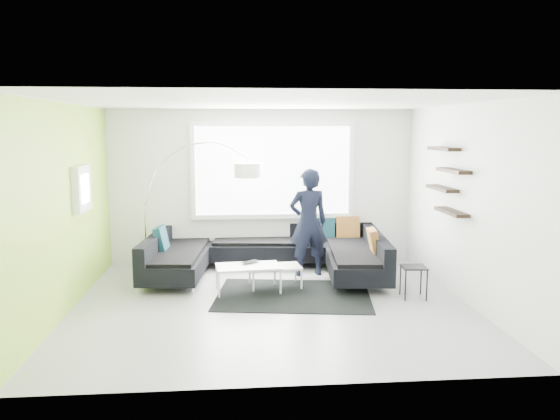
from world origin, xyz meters
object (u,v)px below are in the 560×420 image
object	(u,v)px
person	(308,222)
coffee_table	(262,276)
arc_lamp	(144,206)
sectional_sofa	(267,254)
side_table	(413,282)
laptop	(252,263)

from	to	relation	value
person	coffee_table	bearing A→B (deg)	34.94
arc_lamp	sectional_sofa	bearing A→B (deg)	-4.68
arc_lamp	person	xyz separation A→B (m)	(2.79, -0.65, -0.22)
side_table	person	xyz separation A→B (m)	(-1.36, 1.40, 0.66)
sectional_sofa	arc_lamp	size ratio (longest dim) A/B	1.82
laptop	coffee_table	bearing A→B (deg)	-49.01
sectional_sofa	side_table	world-z (taller)	sectional_sofa
coffee_table	arc_lamp	size ratio (longest dim) A/B	0.55
side_table	laptop	distance (m)	2.42
sectional_sofa	arc_lamp	xyz separation A→B (m)	(-2.10, 0.62, 0.75)
sectional_sofa	coffee_table	size ratio (longest dim) A/B	3.30
coffee_table	side_table	distance (m)	2.27
coffee_table	side_table	xyz separation A→B (m)	(2.18, -0.62, 0.03)
coffee_table	side_table	world-z (taller)	side_table
side_table	person	size ratio (longest dim) A/B	0.26
coffee_table	laptop	size ratio (longest dim) A/B	3.38
arc_lamp	person	bearing A→B (deg)	-1.43
sectional_sofa	coffee_table	world-z (taller)	sectional_sofa
arc_lamp	person	distance (m)	2.88
coffee_table	sectional_sofa	bearing A→B (deg)	75.65
sectional_sofa	person	world-z (taller)	person
sectional_sofa	side_table	bearing A→B (deg)	-29.51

